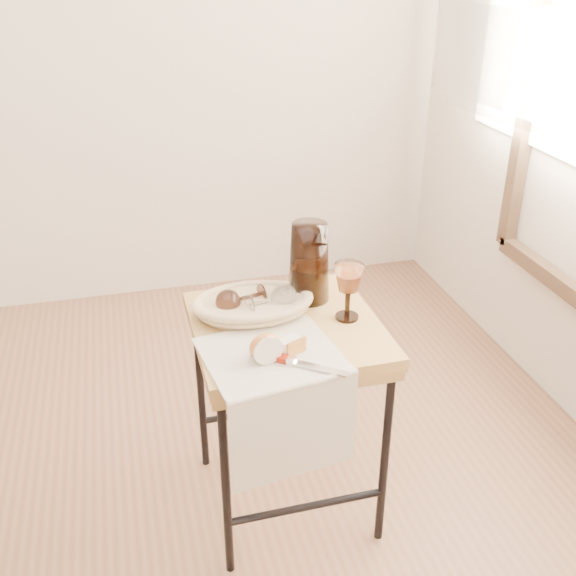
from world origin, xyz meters
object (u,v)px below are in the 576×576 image
object	(u,v)px
apple_half	(265,347)
goblet_lying_a	(243,298)
table_knife	(295,361)
side_table	(286,417)
tea_towel	(271,355)
goblet_lying_b	(270,300)
wine_goblet	(348,291)
bread_basket	(253,306)
pitcher	(309,262)

from	to	relation	value
apple_half	goblet_lying_a	bearing A→B (deg)	80.98
apple_half	table_knife	distance (m)	0.08
side_table	table_knife	bearing A→B (deg)	-98.54
tea_towel	table_knife	world-z (taller)	table_knife
goblet_lying_b	wine_goblet	xyz separation A→B (m)	(0.21, -0.07, 0.03)
bread_basket	goblet_lying_a	xyz separation A→B (m)	(-0.03, 0.01, 0.02)
bread_basket	apple_half	size ratio (longest dim) A/B	3.61
wine_goblet	apple_half	distance (m)	0.31
bread_basket	table_knife	bearing A→B (deg)	-79.31
goblet_lying_b	pitcher	xyz separation A→B (m)	(0.13, 0.07, 0.07)
goblet_lying_b	wine_goblet	size ratio (longest dim) A/B	0.72
goblet_lying_b	tea_towel	bearing A→B (deg)	-114.23
apple_half	table_knife	size ratio (longest dim) A/B	0.34
wine_goblet	table_knife	world-z (taller)	wine_goblet
tea_towel	table_knife	size ratio (longest dim) A/B	1.35
tea_towel	bread_basket	size ratio (longest dim) A/B	1.10
goblet_lying_a	pitcher	size ratio (longest dim) A/B	0.43
goblet_lying_a	apple_half	distance (m)	0.26
goblet_lying_a	pitcher	world-z (taller)	pitcher
bread_basket	goblet_lying_a	distance (m)	0.04
goblet_lying_a	table_knife	distance (m)	0.30
wine_goblet	table_knife	xyz separation A→B (m)	(-0.20, -0.19, -0.07)
tea_towel	apple_half	distance (m)	0.05
bread_basket	apple_half	distance (m)	0.24
bread_basket	table_knife	size ratio (longest dim) A/B	1.22
side_table	wine_goblet	world-z (taller)	wine_goblet
goblet_lying_b	apple_half	world-z (taller)	goblet_lying_b
side_table	apple_half	world-z (taller)	apple_half
wine_goblet	table_knife	bearing A→B (deg)	-136.35
table_knife	bread_basket	bearing A→B (deg)	136.52
tea_towel	pitcher	xyz separation A→B (m)	(0.18, 0.28, 0.11)
pitcher	table_knife	size ratio (longest dim) A/B	1.11
wine_goblet	bread_basket	bearing A→B (deg)	161.06
bread_basket	wine_goblet	size ratio (longest dim) A/B	1.81
tea_towel	table_knife	bearing A→B (deg)	-60.06
goblet_lying_b	pitcher	distance (m)	0.17
pitcher	table_knife	xyz separation A→B (m)	(-0.13, -0.33, -0.10)
wine_goblet	side_table	bearing A→B (deg)	175.08
tea_towel	apple_half	xyz separation A→B (m)	(-0.02, -0.02, 0.04)
goblet_lying_a	pitcher	bearing A→B (deg)	177.08
pitcher	wine_goblet	world-z (taller)	pitcher
side_table	goblet_lying_a	distance (m)	0.40
tea_towel	bread_basket	world-z (taller)	bread_basket
bread_basket	table_knife	distance (m)	0.28
goblet_lying_a	wine_goblet	size ratio (longest dim) A/B	0.70
bread_basket	apple_half	world-z (taller)	apple_half
goblet_lying_b	wine_goblet	distance (m)	0.22
goblet_lying_a	goblet_lying_b	size ratio (longest dim) A/B	0.97
pitcher	table_knife	world-z (taller)	pitcher
goblet_lying_b	wine_goblet	bearing A→B (deg)	-30.14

